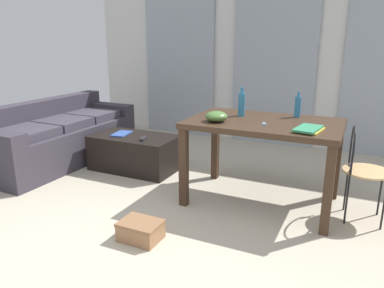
{
  "coord_description": "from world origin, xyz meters",
  "views": [
    {
      "loc": [
        1.21,
        -1.75,
        1.48
      ],
      "look_at": [
        -0.36,
        1.55,
        0.43
      ],
      "focal_mm": 34.29,
      "sensor_mm": 36.0,
      "label": 1
    }
  ],
  "objects_px": {
    "bottle_near": "(298,106)",
    "bowl": "(216,116)",
    "craft_table": "(264,132)",
    "magazine": "(122,134)",
    "coffee_table": "(135,152)",
    "scissors": "(264,124)",
    "couch": "(59,137)",
    "wire_chair": "(360,163)",
    "shoebox": "(141,230)",
    "bottle_far": "(242,104)",
    "book_stack": "(309,129)",
    "tv_remote_primary": "(143,139)"
  },
  "relations": [
    {
      "from": "bottle_near",
      "to": "bowl",
      "type": "bearing_deg",
      "value": -140.47
    },
    {
      "from": "craft_table",
      "to": "magazine",
      "type": "bearing_deg",
      "value": 172.26
    },
    {
      "from": "coffee_table",
      "to": "scissors",
      "type": "distance_m",
      "value": 1.75
    },
    {
      "from": "couch",
      "to": "bottle_near",
      "type": "height_order",
      "value": "bottle_near"
    },
    {
      "from": "wire_chair",
      "to": "shoebox",
      "type": "distance_m",
      "value": 1.86
    },
    {
      "from": "couch",
      "to": "wire_chair",
      "type": "distance_m",
      "value": 3.4
    },
    {
      "from": "couch",
      "to": "bottle_far",
      "type": "bearing_deg",
      "value": 0.68
    },
    {
      "from": "wire_chair",
      "to": "bowl",
      "type": "distance_m",
      "value": 1.25
    },
    {
      "from": "bottle_near",
      "to": "book_stack",
      "type": "distance_m",
      "value": 0.54
    },
    {
      "from": "bowl",
      "to": "craft_table",
      "type": "bearing_deg",
      "value": 29.24
    },
    {
      "from": "bottle_near",
      "to": "scissors",
      "type": "height_order",
      "value": "bottle_near"
    },
    {
      "from": "craft_table",
      "to": "wire_chair",
      "type": "relative_size",
      "value": 1.65
    },
    {
      "from": "craft_table",
      "to": "book_stack",
      "type": "xyz_separation_m",
      "value": [
        0.41,
        -0.21,
        0.12
      ]
    },
    {
      "from": "magazine",
      "to": "bottle_far",
      "type": "bearing_deg",
      "value": -13.6
    },
    {
      "from": "wire_chair",
      "to": "book_stack",
      "type": "relative_size",
      "value": 2.52
    },
    {
      "from": "bottle_near",
      "to": "book_stack",
      "type": "xyz_separation_m",
      "value": [
        0.18,
        -0.5,
        -0.09
      ]
    },
    {
      "from": "couch",
      "to": "tv_remote_primary",
      "type": "height_order",
      "value": "couch"
    },
    {
      "from": "bottle_far",
      "to": "book_stack",
      "type": "xyz_separation_m",
      "value": [
        0.67,
        -0.33,
        -0.1
      ]
    },
    {
      "from": "wire_chair",
      "to": "shoebox",
      "type": "bearing_deg",
      "value": -143.33
    },
    {
      "from": "bowl",
      "to": "book_stack",
      "type": "distance_m",
      "value": 0.79
    },
    {
      "from": "book_stack",
      "to": "bottle_near",
      "type": "bearing_deg",
      "value": 109.58
    },
    {
      "from": "coffee_table",
      "to": "tv_remote_primary",
      "type": "height_order",
      "value": "tv_remote_primary"
    },
    {
      "from": "craft_table",
      "to": "bottle_far",
      "type": "xyz_separation_m",
      "value": [
        -0.26,
        0.12,
        0.22
      ]
    },
    {
      "from": "bottle_far",
      "to": "bowl",
      "type": "distance_m",
      "value": 0.36
    },
    {
      "from": "scissors",
      "to": "magazine",
      "type": "xyz_separation_m",
      "value": [
        -1.78,
        0.38,
        -0.37
      ]
    },
    {
      "from": "couch",
      "to": "bottle_near",
      "type": "bearing_deg",
      "value": 4.02
    },
    {
      "from": "bottle_near",
      "to": "couch",
      "type": "bearing_deg",
      "value": -175.98
    },
    {
      "from": "coffee_table",
      "to": "craft_table",
      "type": "xyz_separation_m",
      "value": [
        1.57,
        -0.24,
        0.47
      ]
    },
    {
      "from": "wire_chair",
      "to": "tv_remote_primary",
      "type": "distance_m",
      "value": 2.2
    },
    {
      "from": "bottle_far",
      "to": "shoebox",
      "type": "distance_m",
      "value": 1.49
    },
    {
      "from": "bottle_near",
      "to": "shoebox",
      "type": "relative_size",
      "value": 0.75
    },
    {
      "from": "bottle_far",
      "to": "book_stack",
      "type": "height_order",
      "value": "bottle_far"
    },
    {
      "from": "book_stack",
      "to": "scissors",
      "type": "bearing_deg",
      "value": 170.5
    },
    {
      "from": "book_stack",
      "to": "magazine",
      "type": "xyz_separation_m",
      "value": [
        -2.15,
        0.45,
        -0.38
      ]
    },
    {
      "from": "bottle_near",
      "to": "bottle_far",
      "type": "xyz_separation_m",
      "value": [
        -0.49,
        -0.17,
        0.01
      ]
    },
    {
      "from": "couch",
      "to": "wire_chair",
      "type": "height_order",
      "value": "wire_chair"
    },
    {
      "from": "bottle_far",
      "to": "shoebox",
      "type": "relative_size",
      "value": 0.87
    },
    {
      "from": "bowl",
      "to": "magazine",
      "type": "bearing_deg",
      "value": 161.83
    },
    {
      "from": "bottle_near",
      "to": "shoebox",
      "type": "distance_m",
      "value": 1.8
    },
    {
      "from": "bowl",
      "to": "bottle_far",
      "type": "bearing_deg",
      "value": 70.02
    },
    {
      "from": "coffee_table",
      "to": "book_stack",
      "type": "bearing_deg",
      "value": -12.88
    },
    {
      "from": "coffee_table",
      "to": "book_stack",
      "type": "height_order",
      "value": "book_stack"
    },
    {
      "from": "craft_table",
      "to": "shoebox",
      "type": "relative_size",
      "value": 4.26
    },
    {
      "from": "wire_chair",
      "to": "shoebox",
      "type": "relative_size",
      "value": 2.58
    },
    {
      "from": "coffee_table",
      "to": "craft_table",
      "type": "relative_size",
      "value": 0.74
    },
    {
      "from": "book_stack",
      "to": "scissors",
      "type": "xyz_separation_m",
      "value": [
        -0.38,
        0.06,
        -0.01
      ]
    },
    {
      "from": "wire_chair",
      "to": "bowl",
      "type": "height_order",
      "value": "bowl"
    },
    {
      "from": "bottle_far",
      "to": "wire_chair",
      "type": "bearing_deg",
      "value": -5.95
    },
    {
      "from": "bottle_near",
      "to": "magazine",
      "type": "bearing_deg",
      "value": -178.42
    },
    {
      "from": "magazine",
      "to": "shoebox",
      "type": "distance_m",
      "value": 1.74
    }
  ]
}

